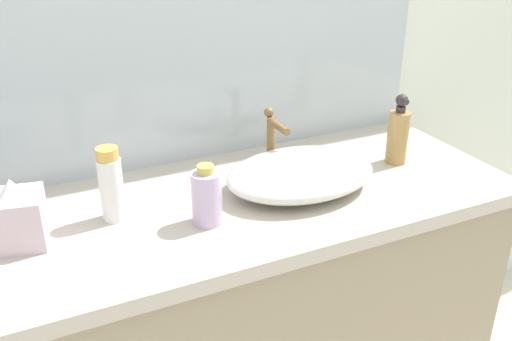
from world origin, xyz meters
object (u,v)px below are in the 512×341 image
Objects in this scene: sink_basin at (301,173)px; spray_can at (207,197)px; soap_dispenser at (398,134)px; tissue_box at (17,217)px; perfume_bottle at (111,185)px.

spray_can is at bearing -168.17° from sink_basin.
sink_basin is at bearing 11.83° from spray_can.
soap_dispenser is 1.03m from tissue_box.
tissue_box reaches higher than sink_basin.
sink_basin is 0.30m from spray_can.
sink_basin is 2.56× the size of tissue_box.
soap_dispenser is 1.30× the size of tissue_box.
perfume_bottle is 1.15× the size of tissue_box.
tissue_box is at bearing -174.71° from perfume_bottle.
sink_basin is at bearing -6.25° from perfume_bottle.
sink_basin is 0.70m from tissue_box.
tissue_box is at bearing 167.14° from spray_can.
spray_can is at bearing -12.86° from tissue_box.
tissue_box is (-1.03, 0.00, -0.02)m from soap_dispenser.
spray_can is 0.42m from tissue_box.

